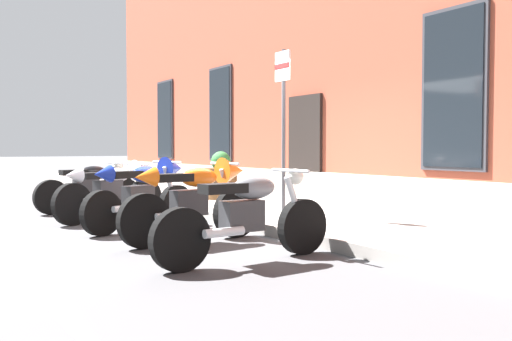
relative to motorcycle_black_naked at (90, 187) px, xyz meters
name	(u,v)px	position (x,y,z in m)	size (l,w,h in m)	color
ground_plane	(221,225)	(2.84, 1.25, -0.47)	(140.00, 140.00, 0.00)	#424244
sidewalk	(300,214)	(2.84, 2.78, -0.39)	(32.58, 3.07, 0.15)	gray
motorcycle_black_naked	(90,187)	(0.00, 0.00, 0.00)	(0.62, 2.02, 0.92)	black
motorcycle_white_sport	(114,187)	(1.48, 0.00, 0.08)	(0.88, 2.01, 0.99)	black
motorcycle_blue_sport	(145,190)	(2.74, 0.06, 0.11)	(0.85, 1.92, 1.06)	black
motorcycle_orange_sport	(197,197)	(4.11, 0.23, 0.11)	(0.62, 2.02, 1.07)	black
motorcycle_grey_naked	(248,217)	(5.53, 0.13, 0.01)	(0.62, 2.18, 0.97)	black
parking_sign	(283,109)	(3.57, 1.92, 1.30)	(0.36, 0.07, 2.51)	#4C4C51
barrel_planter	(221,179)	(0.40, 2.56, 0.08)	(0.69, 0.69, 0.97)	brown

